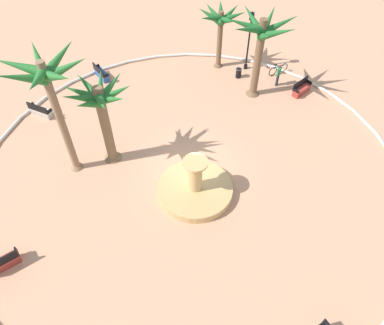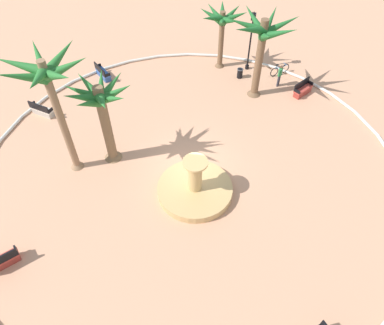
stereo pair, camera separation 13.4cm
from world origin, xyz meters
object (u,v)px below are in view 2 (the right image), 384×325
(palm_tree_by_curb, at_px, (101,106))
(bench_east, at_px, (303,90))
(fountain, at_px, (195,188))
(palm_tree_far_side, at_px, (262,39))
(bench_north, at_px, (103,73))
(person_cyclist_helmet, at_px, (280,75))
(bench_southwest, at_px, (42,111))
(trash_bin, at_px, (240,73))
(bench_southeast, at_px, (2,262))
(bicycle_red_frame, at_px, (280,70))
(palm_tree_near_fountain, at_px, (222,22))
(palm_tree_mid_plaza, at_px, (49,84))
(lamppost, at_px, (251,37))

(palm_tree_by_curb, distance_m, bench_east, 14.25)
(fountain, height_order, palm_tree_far_side, palm_tree_far_side)
(bench_east, relative_size, bench_north, 1.04)
(person_cyclist_helmet, bearing_deg, palm_tree_far_side, 38.83)
(palm_tree_by_curb, height_order, bench_east, palm_tree_by_curb)
(bench_southwest, height_order, trash_bin, bench_southwest)
(bench_southeast, bearing_deg, bicycle_red_frame, -124.60)
(bench_southwest, relative_size, bicycle_red_frame, 1.21)
(palm_tree_by_curb, distance_m, trash_bin, 12.03)
(fountain, relative_size, palm_tree_near_fountain, 0.89)
(trash_bin, bearing_deg, palm_tree_mid_plaza, 51.29)
(palm_tree_near_fountain, distance_m, bench_north, 9.35)
(bench_north, distance_m, bench_southeast, 15.11)
(bench_southeast, height_order, trash_bin, bench_southeast)
(palm_tree_near_fountain, xyz_separation_m, bench_southeast, (7.75, 18.13, -3.20))
(bench_southeast, relative_size, lamppost, 0.33)
(bench_east, distance_m, trash_bin, 4.65)
(palm_tree_mid_plaza, xyz_separation_m, person_cyclist_helmet, (-11.22, -9.97, -4.80))
(palm_tree_by_curb, xyz_separation_m, bench_east, (-11.12, -8.19, -3.51))
(bench_southeast, relative_size, bicycle_red_frame, 1.07)
(bench_southwest, xyz_separation_m, lamppost, (-12.86, -7.76, 2.27))
(palm_tree_mid_plaza, xyz_separation_m, palm_tree_far_side, (-9.57, -8.64, -1.51))
(bench_north, relative_size, lamppost, 0.34)
(fountain, relative_size, bench_southeast, 2.72)
(fountain, distance_m, palm_tree_mid_plaza, 8.85)
(palm_tree_near_fountain, height_order, bench_southwest, palm_tree_near_fountain)
(bench_southwest, bearing_deg, bench_east, -162.62)
(fountain, bearing_deg, bicycle_red_frame, -109.63)
(lamppost, distance_m, bicycle_red_frame, 3.30)
(bench_north, distance_m, person_cyclist_helmet, 12.79)
(palm_tree_near_fountain, height_order, person_cyclist_helmet, palm_tree_near_fountain)
(trash_bin, bearing_deg, palm_tree_by_curb, 54.83)
(palm_tree_far_side, bearing_deg, palm_tree_near_fountain, -47.72)
(bench_east, bearing_deg, palm_tree_near_fountain, -21.93)
(palm_tree_mid_plaza, xyz_separation_m, bicycle_red_frame, (-11.28, -11.42, -5.35))
(palm_tree_near_fountain, relative_size, bench_southeast, 3.06)
(bench_north, height_order, bicycle_red_frame, bench_north)
(bench_east, relative_size, trash_bin, 2.14)
(palm_tree_by_curb, distance_m, bench_southwest, 7.35)
(bench_north, height_order, lamppost, lamppost)
(palm_tree_by_curb, relative_size, bench_east, 3.38)
(palm_tree_far_side, distance_m, bench_east, 5.15)
(bench_north, xyz_separation_m, bench_southwest, (2.50, 4.74, 0.00))
(palm_tree_mid_plaza, distance_m, lamppost, 15.04)
(palm_tree_mid_plaza, height_order, person_cyclist_helmet, palm_tree_mid_plaza)
(palm_tree_near_fountain, distance_m, palm_tree_by_curb, 11.77)
(bench_east, bearing_deg, bench_north, 2.19)
(palm_tree_mid_plaza, bearing_deg, bench_southwest, -44.93)
(fountain, xyz_separation_m, bench_north, (8.48, -9.36, 0.01))
(fountain, distance_m, bicycle_red_frame, 12.80)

